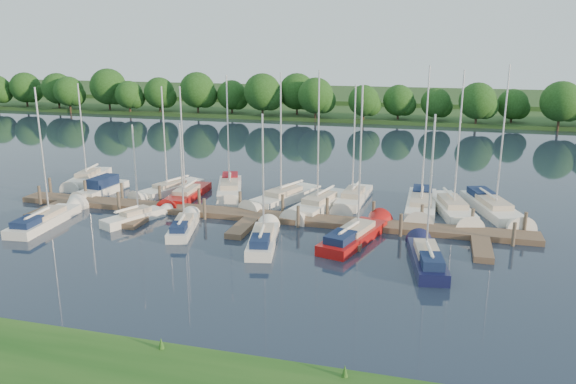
% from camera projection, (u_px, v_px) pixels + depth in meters
% --- Properties ---
extents(ground, '(260.00, 260.00, 0.00)m').
position_uv_depth(ground, '(215.00, 256.00, 34.78)').
color(ground, '#17212E').
rests_on(ground, ground).
extents(dock, '(40.00, 6.00, 0.40)m').
position_uv_depth(dock, '(253.00, 218.00, 41.54)').
color(dock, brown).
rests_on(dock, ground).
extents(mooring_pilings, '(38.24, 2.84, 2.00)m').
position_uv_depth(mooring_pilings, '(258.00, 209.00, 42.48)').
color(mooring_pilings, '#473D33').
rests_on(mooring_pilings, ground).
extents(far_shore, '(180.00, 30.00, 0.60)m').
position_uv_depth(far_shore, '(369.00, 111.00, 104.58)').
color(far_shore, '#223E17').
rests_on(far_shore, ground).
extents(distant_hill, '(220.00, 40.00, 1.40)m').
position_uv_depth(distant_hill, '(383.00, 96.00, 127.77)').
color(distant_hill, '#2E5224').
rests_on(distant_hill, ground).
extents(treeline, '(144.45, 9.34, 8.18)m').
position_uv_depth(treeline, '(366.00, 97.00, 91.05)').
color(treeline, '#38281C').
rests_on(treeline, ground).
extents(sailboat_n_0, '(2.82, 7.53, 9.60)m').
position_uv_depth(sailboat_n_0, '(88.00, 179.00, 52.88)').
color(sailboat_n_0, silver).
rests_on(sailboat_n_0, ground).
extents(motorboat, '(2.15, 6.01, 1.88)m').
position_uv_depth(motorboat, '(102.00, 190.00, 48.74)').
color(motorboat, silver).
rests_on(motorboat, ground).
extents(sailboat_n_2, '(3.77, 7.55, 9.57)m').
position_uv_depth(sailboat_n_2, '(169.00, 190.00, 49.16)').
color(sailboat_n_2, silver).
rests_on(sailboat_n_2, ground).
extents(sailboat_n_3, '(2.10, 7.70, 9.74)m').
position_uv_depth(sailboat_n_3, '(186.00, 196.00, 47.20)').
color(sailboat_n_3, '#9C0F0E').
rests_on(sailboat_n_3, ground).
extents(sailboat_n_4, '(4.19, 8.26, 10.58)m').
position_uv_depth(sailboat_n_4, '(230.00, 190.00, 48.96)').
color(sailboat_n_4, silver).
rests_on(sailboat_n_4, ground).
extents(sailboat_n_5, '(4.63, 8.49, 10.96)m').
position_uv_depth(sailboat_n_5, '(283.00, 199.00, 46.35)').
color(sailboat_n_5, silver).
rests_on(sailboat_n_5, ground).
extents(sailboat_n_6, '(3.79, 8.93, 11.24)m').
position_uv_depth(sailboat_n_6, '(319.00, 206.00, 44.40)').
color(sailboat_n_6, silver).
rests_on(sailboat_n_6, ground).
extents(sailboat_n_7, '(2.30, 7.84, 10.05)m').
position_uv_depth(sailboat_n_7, '(353.00, 200.00, 46.06)').
color(sailboat_n_7, silver).
rests_on(sailboat_n_7, ground).
extents(sailboat_n_8, '(2.23, 9.18, 11.57)m').
position_uv_depth(sailboat_n_8, '(421.00, 206.00, 44.33)').
color(sailboat_n_8, silver).
rests_on(sailboat_n_8, ground).
extents(sailboat_n_9, '(3.94, 8.96, 11.30)m').
position_uv_depth(sailboat_n_9, '(452.00, 210.00, 43.27)').
color(sailboat_n_9, silver).
rests_on(sailboat_n_9, ground).
extents(sailboat_n_10, '(4.56, 9.25, 11.67)m').
position_uv_depth(sailboat_n_10, '(493.00, 209.00, 43.37)').
color(sailboat_n_10, silver).
rests_on(sailboat_n_10, ground).
extents(sailboat_s_0, '(2.49, 8.08, 10.13)m').
position_uv_depth(sailboat_s_0, '(47.00, 220.00, 40.79)').
color(sailboat_s_0, silver).
rests_on(sailboat_s_0, ground).
extents(sailboat_s_1, '(3.23, 5.60, 7.48)m').
position_uv_depth(sailboat_s_1, '(136.00, 218.00, 41.36)').
color(sailboat_s_1, silver).
rests_on(sailboat_s_1, ground).
extents(sailboat_s_2, '(2.72, 6.09, 7.84)m').
position_uv_depth(sailboat_s_2, '(184.00, 227.00, 39.23)').
color(sailboat_s_2, silver).
rests_on(sailboat_s_2, ground).
extents(sailboat_s_3, '(2.76, 6.93, 8.90)m').
position_uv_depth(sailboat_s_3, '(263.00, 240.00, 36.55)').
color(sailboat_s_3, silver).
rests_on(sailboat_s_3, ground).
extents(sailboat_s_4, '(3.84, 8.39, 10.60)m').
position_uv_depth(sailboat_s_4, '(355.00, 236.00, 37.32)').
color(sailboat_s_4, '#9C0F0E').
rests_on(sailboat_s_4, ground).
extents(sailboat_s_5, '(2.67, 7.24, 9.33)m').
position_uv_depth(sailboat_s_5, '(427.00, 260.00, 33.26)').
color(sailboat_s_5, '#101336').
rests_on(sailboat_s_5, ground).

